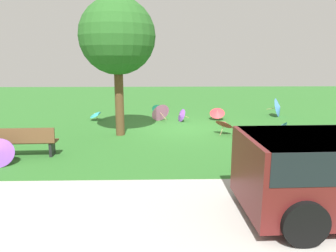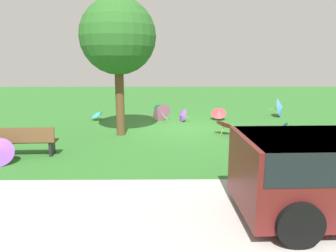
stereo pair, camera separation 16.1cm
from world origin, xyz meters
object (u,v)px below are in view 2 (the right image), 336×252
(parasol_pink_0, at_px, (161,112))
(parasol_purple_2, at_px, (182,115))
(shade_tree, at_px, (118,37))
(parasol_teal_1, at_px, (96,114))
(parasol_blue_0, at_px, (313,129))
(parasol_blue_1, at_px, (281,108))
(parasol_blue_2, at_px, (278,130))
(park_bench, at_px, (29,141))
(parasol_teal_0, at_px, (159,109))
(parasol_red_1, at_px, (219,112))
(parasol_red_2, at_px, (225,123))

(parasol_pink_0, bearing_deg, parasol_purple_2, 171.67)
(shade_tree, bearing_deg, parasol_teal_1, -62.09)
(parasol_blue_0, relative_size, parasol_pink_0, 0.85)
(parasol_pink_0, bearing_deg, parasol_blue_1, -170.45)
(shade_tree, bearing_deg, parasol_blue_2, 170.49)
(parasol_blue_1, relative_size, parasol_blue_2, 1.07)
(parasol_purple_2, bearing_deg, parasol_blue_2, 132.76)
(park_bench, bearing_deg, parasol_purple_2, -133.04)
(park_bench, relative_size, parasol_blue_0, 1.87)
(shade_tree, xyz_separation_m, parasol_blue_0, (-6.99, 0.95, -3.22))
(parasol_teal_1, height_order, parasol_purple_2, parasol_purple_2)
(parasol_teal_0, bearing_deg, parasol_pink_0, 93.05)
(parasol_red_1, bearing_deg, parasol_pink_0, 4.67)
(shade_tree, height_order, parasol_teal_0, shade_tree)
(shade_tree, xyz_separation_m, parasol_blue_1, (-7.52, -3.71, -3.17))
(shade_tree, xyz_separation_m, parasol_teal_1, (1.55, -2.93, -3.34))
(parasol_red_1, height_order, parasol_purple_2, parasol_red_1)
(parasol_teal_0, height_order, parasol_blue_1, parasol_blue_1)
(parasol_blue_1, bearing_deg, parasol_pink_0, 9.55)
(parasol_blue_0, bearing_deg, park_bench, 10.43)
(park_bench, xyz_separation_m, parasol_blue_0, (-9.38, -1.73, -0.04))
(parasol_blue_0, bearing_deg, parasol_blue_2, 0.57)
(parasol_teal_0, xyz_separation_m, parasol_purple_2, (-1.08, 2.02, 0.02))
(parasol_blue_1, distance_m, parasol_blue_2, 5.00)
(parasol_pink_0, distance_m, parasol_blue_1, 6.09)
(parasol_red_1, relative_size, parasol_purple_2, 1.25)
(park_bench, distance_m, parasol_blue_2, 8.32)
(shade_tree, height_order, parasol_red_1, shade_tree)
(parasol_pink_0, xyz_separation_m, parasol_red_2, (-2.50, 2.73, 0.00))
(shade_tree, xyz_separation_m, parasol_red_1, (-4.27, -2.92, -3.27))
(parasol_blue_1, distance_m, parasol_purple_2, 5.16)
(parasol_blue_2, bearing_deg, parasol_teal_1, -28.06)
(shade_tree, relative_size, parasol_purple_2, 7.40)
(park_bench, height_order, parasol_red_2, park_bench)
(parasol_pink_0, relative_size, parasol_red_2, 1.07)
(shade_tree, height_order, parasol_purple_2, shade_tree)
(shade_tree, bearing_deg, parasol_blue_0, 172.26)
(parasol_teal_1, distance_m, parasol_purple_2, 4.07)
(parasol_blue_0, relative_size, parasol_teal_1, 1.14)
(park_bench, bearing_deg, parasol_teal_1, -98.48)
(parasol_teal_1, bearing_deg, park_bench, 81.52)
(parasol_teal_0, bearing_deg, parasol_red_2, 119.41)
(parasol_teal_0, height_order, parasol_blue_2, parasol_blue_2)
(parasol_red_2, bearing_deg, parasol_teal_0, -60.59)
(shade_tree, distance_m, parasol_teal_1, 4.71)
(parasol_blue_2, relative_size, parasol_teal_1, 1.25)
(park_bench, height_order, parasol_red_1, park_bench)
(park_bench, bearing_deg, parasol_blue_2, -168.11)
(park_bench, distance_m, parasol_red_1, 8.70)
(park_bench, xyz_separation_m, parasol_teal_1, (-0.84, -5.61, -0.16))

